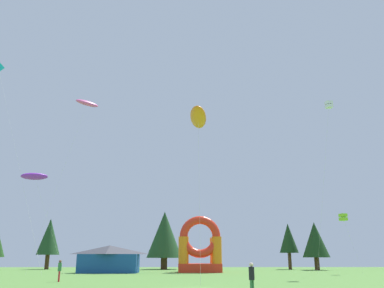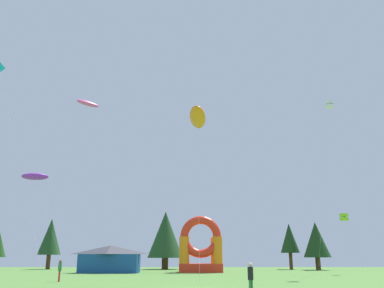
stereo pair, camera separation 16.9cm
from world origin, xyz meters
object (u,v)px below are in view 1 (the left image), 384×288
at_px(person_left_edge, 252,276).
at_px(kite_white_box, 329,105).
at_px(kite_purple_parafoil, 35,176).
at_px(inflatable_yellow_castle, 200,252).
at_px(kite_orange_parafoil, 198,117).
at_px(kite_pink_parafoil, 87,103).
at_px(person_far_side, 60,269).
at_px(kite_lime_box, 343,217).
at_px(festival_tent, 109,259).

bearing_deg(person_left_edge, kite_white_box, 12.24).
relative_size(kite_purple_parafoil, inflatable_yellow_castle, 1.60).
bearing_deg(kite_purple_parafoil, kite_orange_parafoil, -47.61).
relative_size(kite_pink_parafoil, inflatable_yellow_castle, 3.13).
bearing_deg(inflatable_yellow_castle, kite_orange_parafoil, -92.07).
height_order(kite_pink_parafoil, person_far_side, kite_pink_parafoil).
xyz_separation_m(kite_orange_parafoil, inflatable_yellow_castle, (1.11, 30.90, -8.83)).
bearing_deg(inflatable_yellow_castle, kite_purple_parafoil, -153.79).
relative_size(kite_purple_parafoil, person_left_edge, 6.87).
distance_m(kite_white_box, kite_lime_box, 14.71).
distance_m(kite_purple_parafoil, kite_lime_box, 39.02).
bearing_deg(festival_tent, kite_purple_parafoil, -134.36).
bearing_deg(festival_tent, kite_orange_parafoil, -69.18).
xyz_separation_m(kite_lime_box, festival_tent, (-30.52, 4.02, -5.21)).
distance_m(kite_white_box, kite_purple_parafoil, 36.72).
distance_m(inflatable_yellow_castle, festival_tent, 12.36).
height_order(kite_lime_box, inflatable_yellow_castle, inflatable_yellow_castle).
bearing_deg(kite_pink_parafoil, inflatable_yellow_castle, 15.13).
height_order(kite_orange_parafoil, person_far_side, kite_orange_parafoil).
xyz_separation_m(person_left_edge, inflatable_yellow_castle, (-1.61, 35.12, 1.73)).
height_order(person_far_side, festival_tent, festival_tent).
xyz_separation_m(person_left_edge, festival_tent, (-13.80, 33.37, 0.73)).
bearing_deg(person_far_side, kite_pink_parafoil, -179.00).
relative_size(kite_white_box, kite_purple_parafoil, 1.69).
relative_size(inflatable_yellow_castle, festival_tent, 0.98).
relative_size(kite_purple_parafoil, kite_lime_box, 1.62).
relative_size(person_far_side, inflatable_yellow_castle, 0.24).
bearing_deg(kite_orange_parafoil, kite_white_box, 48.43).
bearing_deg(kite_lime_box, kite_white_box, -114.07).
relative_size(kite_purple_parafoil, kite_orange_parafoil, 0.98).
relative_size(kite_white_box, person_far_side, 11.33).
distance_m(kite_orange_parafoil, person_left_edge, 11.69).
xyz_separation_m(kite_purple_parafoil, kite_orange_parafoil, (19.11, -20.94, 0.21)).
xyz_separation_m(kite_white_box, person_far_side, (-28.23, -9.32, -18.80)).
xyz_separation_m(kite_lime_box, inflatable_yellow_castle, (-18.32, 5.77, -4.21)).
distance_m(kite_pink_parafoil, kite_purple_parafoil, 13.60).
relative_size(kite_white_box, kite_orange_parafoil, 1.65).
distance_m(kite_purple_parafoil, person_far_side, 17.21).
relative_size(person_far_side, person_left_edge, 1.02).
height_order(person_far_side, person_left_edge, person_far_side).
bearing_deg(person_left_edge, kite_orange_parafoil, 76.21).
bearing_deg(festival_tent, person_left_edge, -67.53).
relative_size(kite_orange_parafoil, kite_lime_box, 1.66).
bearing_deg(kite_orange_parafoil, kite_purple_parafoil, 132.39).
height_order(kite_white_box, kite_purple_parafoil, kite_white_box).
distance_m(kite_pink_parafoil, inflatable_yellow_castle, 26.22).
relative_size(kite_white_box, festival_tent, 2.65).
bearing_deg(kite_purple_parafoil, kite_lime_box, 6.20).
xyz_separation_m(kite_white_box, inflatable_yellow_castle, (-15.43, 12.24, -17.10)).
distance_m(kite_pink_parafoil, person_far_side, 28.11).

